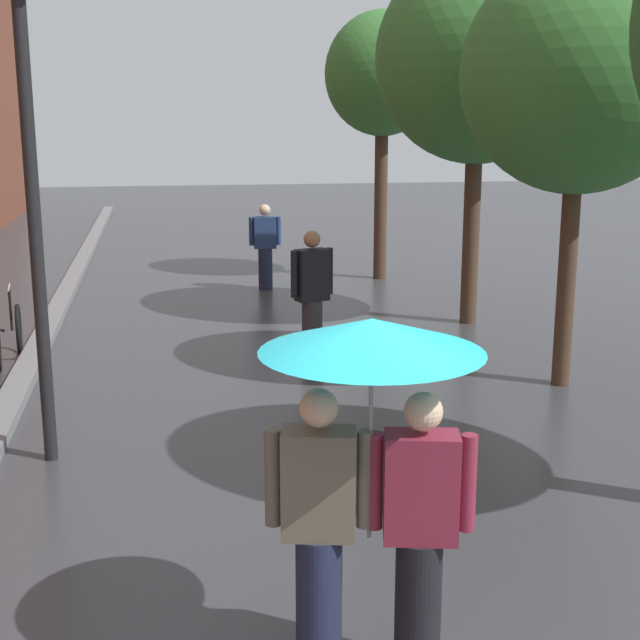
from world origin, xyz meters
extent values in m
cube|color=slate|center=(-3.20, 10.00, 0.06)|extent=(0.30, 36.00, 0.12)
cylinder|color=#473323|center=(3.07, 5.23, 1.28)|extent=(0.21, 0.21, 2.57)
ellipsoid|color=#387533|center=(3.07, 5.23, 3.55)|extent=(2.62, 2.62, 2.64)
cylinder|color=#473323|center=(3.14, 8.55, 1.40)|extent=(0.25, 0.25, 2.80)
ellipsoid|color=#387533|center=(3.14, 8.55, 3.95)|extent=(2.99, 2.99, 3.04)
cylinder|color=#473323|center=(2.78, 12.63, 1.53)|extent=(0.25, 0.25, 3.06)
ellipsoid|color=#387533|center=(2.78, 12.63, 3.94)|extent=(2.20, 2.20, 2.33)
torus|color=black|center=(-3.41, 7.76, 0.35)|extent=(0.15, 0.70, 0.70)
cylinder|color=black|center=(-3.49, 7.75, 0.64)|extent=(0.04, 0.04, 0.58)
cylinder|color=#9E9EA3|center=(-3.49, 7.75, 0.93)|extent=(0.08, 0.46, 0.03)
cylinder|color=#1E233D|center=(-0.76, 0.35, 0.41)|extent=(0.26, 0.26, 0.81)
cube|color=#665B4C|center=(-0.76, 0.35, 1.12)|extent=(0.44, 0.31, 0.61)
sphere|color=beige|center=(-0.76, 0.35, 1.55)|extent=(0.21, 0.21, 0.21)
cylinder|color=#665B4C|center=(-1.00, 0.41, 1.15)|extent=(0.09, 0.09, 0.55)
cylinder|color=#665B4C|center=(-0.51, 0.29, 1.15)|extent=(0.09, 0.09, 0.55)
cylinder|color=black|center=(-0.22, 0.22, 0.40)|extent=(0.26, 0.26, 0.81)
cube|color=maroon|center=(-0.22, 0.22, 1.11)|extent=(0.44, 0.31, 0.61)
sphere|color=beige|center=(-0.22, 0.22, 1.54)|extent=(0.21, 0.21, 0.21)
cylinder|color=maroon|center=(-0.46, 0.28, 1.14)|extent=(0.09, 0.09, 0.54)
cylinder|color=maroon|center=(0.02, 0.16, 1.14)|extent=(0.09, 0.09, 0.54)
cylinder|color=#9E9EA3|center=(-0.48, 0.30, 1.34)|extent=(0.02, 0.02, 1.07)
cone|color=#1EB2C6|center=(-0.48, 0.30, 1.94)|extent=(1.20, 1.20, 0.18)
cylinder|color=black|center=(-2.60, 3.90, 2.03)|extent=(0.12, 0.12, 4.06)
cylinder|color=#2D2D33|center=(0.32, 6.52, 0.43)|extent=(0.26, 0.26, 0.86)
cube|color=black|center=(0.32, 6.52, 1.18)|extent=(0.45, 0.34, 0.64)
sphere|color=#9E7051|center=(0.32, 6.52, 1.63)|extent=(0.21, 0.21, 0.21)
cylinder|color=black|center=(0.55, 6.60, 1.21)|extent=(0.09, 0.09, 0.58)
cylinder|color=black|center=(0.08, 6.44, 1.21)|extent=(0.09, 0.09, 0.58)
cylinder|color=#1E233D|center=(0.40, 11.88, 0.38)|extent=(0.26, 0.26, 0.77)
cube|color=navy|center=(0.40, 11.88, 1.06)|extent=(0.41, 0.24, 0.58)
sphere|color=beige|center=(0.40, 11.88, 1.47)|extent=(0.21, 0.21, 0.21)
cylinder|color=navy|center=(0.65, 11.87, 1.09)|extent=(0.09, 0.09, 0.52)
cylinder|color=navy|center=(0.15, 11.89, 1.09)|extent=(0.09, 0.09, 0.52)
camera|label=1|loc=(-1.57, -3.98, 3.03)|focal=48.91mm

